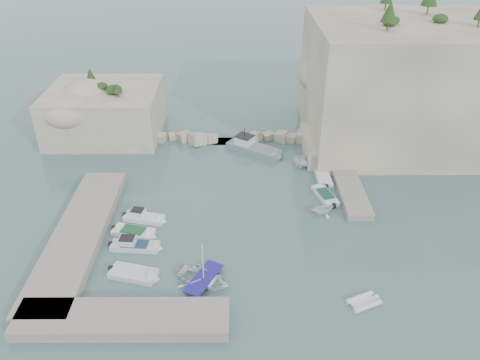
{
  "coord_description": "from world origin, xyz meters",
  "views": [
    {
      "loc": [
        -0.24,
        -40.08,
        31.04
      ],
      "look_at": [
        0.0,
        6.0,
        3.0
      ],
      "focal_mm": 35.0,
      "sensor_mm": 36.0,
      "label": 1
    }
  ],
  "objects_px": {
    "rowboat": "(204,282)",
    "work_boat": "(254,152)",
    "tender_east_c": "(323,179)",
    "tender_east_a": "(322,213)",
    "motorboat_e": "(134,276)",
    "inflatable_dinghy": "(363,303)",
    "motorboat_b": "(144,220)",
    "tender_east_d": "(310,166)",
    "tender_east_b": "(325,198)",
    "motorboat_c": "(134,234)",
    "motorboat_d": "(135,248)"
  },
  "relations": [
    {
      "from": "inflatable_dinghy",
      "to": "tender_east_b",
      "type": "height_order",
      "value": "tender_east_b"
    },
    {
      "from": "rowboat",
      "to": "tender_east_c",
      "type": "distance_m",
      "value": 23.46
    },
    {
      "from": "inflatable_dinghy",
      "to": "tender_east_c",
      "type": "xyz_separation_m",
      "value": [
        -0.25,
        21.47,
        0.0
      ]
    },
    {
      "from": "rowboat",
      "to": "motorboat_c",
      "type": "bearing_deg",
      "value": 73.81
    },
    {
      "from": "rowboat",
      "to": "motorboat_b",
      "type": "bearing_deg",
      "value": 62.68
    },
    {
      "from": "motorboat_e",
      "to": "inflatable_dinghy",
      "type": "relative_size",
      "value": 1.62
    },
    {
      "from": "tender_east_a",
      "to": "work_boat",
      "type": "relative_size",
      "value": 0.33
    },
    {
      "from": "tender_east_b",
      "to": "tender_east_d",
      "type": "distance_m",
      "value": 7.72
    },
    {
      "from": "motorboat_b",
      "to": "inflatable_dinghy",
      "type": "xyz_separation_m",
      "value": [
        21.68,
        -12.66,
        0.0
      ]
    },
    {
      "from": "tender_east_a",
      "to": "tender_east_c",
      "type": "height_order",
      "value": "tender_east_a"
    },
    {
      "from": "motorboat_e",
      "to": "tender_east_b",
      "type": "bearing_deg",
      "value": 48.19
    },
    {
      "from": "motorboat_d",
      "to": "motorboat_e",
      "type": "distance_m",
      "value": 4.14
    },
    {
      "from": "tender_east_c",
      "to": "tender_east_a",
      "type": "bearing_deg",
      "value": 168.91
    },
    {
      "from": "tender_east_c",
      "to": "motorboat_d",
      "type": "bearing_deg",
      "value": 121.16
    },
    {
      "from": "inflatable_dinghy",
      "to": "tender_east_d",
      "type": "bearing_deg",
      "value": 69.46
    },
    {
      "from": "tender_east_b",
      "to": "tender_east_c",
      "type": "relative_size",
      "value": 0.94
    },
    {
      "from": "rowboat",
      "to": "inflatable_dinghy",
      "type": "distance_m",
      "value": 14.66
    },
    {
      "from": "tender_east_a",
      "to": "tender_east_b",
      "type": "relative_size",
      "value": 0.59
    },
    {
      "from": "motorboat_d",
      "to": "rowboat",
      "type": "height_order",
      "value": "motorboat_d"
    },
    {
      "from": "inflatable_dinghy",
      "to": "tender_east_b",
      "type": "bearing_deg",
      "value": 68.49
    },
    {
      "from": "motorboat_b",
      "to": "motorboat_c",
      "type": "bearing_deg",
      "value": -93.08
    },
    {
      "from": "motorboat_e",
      "to": "tender_east_d",
      "type": "distance_m",
      "value": 28.92
    },
    {
      "from": "rowboat",
      "to": "work_boat",
      "type": "xyz_separation_m",
      "value": [
        5.54,
        26.21,
        0.0
      ]
    },
    {
      "from": "rowboat",
      "to": "tender_east_c",
      "type": "bearing_deg",
      "value": -10.77
    },
    {
      "from": "rowboat",
      "to": "inflatable_dinghy",
      "type": "bearing_deg",
      "value": -74.52
    },
    {
      "from": "tender_east_a",
      "to": "motorboat_c",
      "type": "bearing_deg",
      "value": 81.77
    },
    {
      "from": "motorboat_d",
      "to": "inflatable_dinghy",
      "type": "xyz_separation_m",
      "value": [
        21.76,
        -7.73,
        0.0
      ]
    },
    {
      "from": "inflatable_dinghy",
      "to": "tender_east_a",
      "type": "distance_m",
      "value": 13.98
    },
    {
      "from": "motorboat_e",
      "to": "tender_east_c",
      "type": "xyz_separation_m",
      "value": [
        20.91,
        17.83,
        0.0
      ]
    },
    {
      "from": "motorboat_b",
      "to": "tender_east_c",
      "type": "distance_m",
      "value": 23.18
    },
    {
      "from": "motorboat_b",
      "to": "tender_east_d",
      "type": "xyz_separation_m",
      "value": [
        20.26,
        12.12,
        0.0
      ]
    },
    {
      "from": "tender_east_a",
      "to": "tender_east_c",
      "type": "bearing_deg",
      "value": -28.26
    },
    {
      "from": "rowboat",
      "to": "tender_east_d",
      "type": "distance_m",
      "value": 25.56
    },
    {
      "from": "tender_east_c",
      "to": "tender_east_b",
      "type": "bearing_deg",
      "value": 172.8
    },
    {
      "from": "motorboat_e",
      "to": "tender_east_b",
      "type": "relative_size",
      "value": 1.0
    },
    {
      "from": "motorboat_e",
      "to": "motorboat_d",
      "type": "bearing_deg",
      "value": 113.15
    },
    {
      "from": "inflatable_dinghy",
      "to": "tender_east_a",
      "type": "bearing_deg",
      "value": 72.5
    },
    {
      "from": "tender_east_b",
      "to": "work_boat",
      "type": "relative_size",
      "value": 0.57
    },
    {
      "from": "inflatable_dinghy",
      "to": "tender_east_b",
      "type": "relative_size",
      "value": 0.61
    },
    {
      "from": "tender_east_a",
      "to": "inflatable_dinghy",
      "type": "bearing_deg",
      "value": 167.75
    },
    {
      "from": "rowboat",
      "to": "tender_east_b",
      "type": "bearing_deg",
      "value": -17.39
    },
    {
      "from": "inflatable_dinghy",
      "to": "work_boat",
      "type": "distance_m",
      "value": 30.29
    },
    {
      "from": "motorboat_d",
      "to": "tender_east_a",
      "type": "relative_size",
      "value": 1.87
    },
    {
      "from": "inflatable_dinghy",
      "to": "tender_east_d",
      "type": "distance_m",
      "value": 24.82
    },
    {
      "from": "motorboat_b",
      "to": "work_boat",
      "type": "bearing_deg",
      "value": 64.02
    },
    {
      "from": "tender_east_d",
      "to": "work_boat",
      "type": "xyz_separation_m",
      "value": [
        -7.44,
        4.18,
        0.0
      ]
    },
    {
      "from": "motorboat_c",
      "to": "tender_east_c",
      "type": "relative_size",
      "value": 0.92
    },
    {
      "from": "motorboat_c",
      "to": "motorboat_e",
      "type": "height_order",
      "value": "same"
    },
    {
      "from": "motorboat_d",
      "to": "tender_east_c",
      "type": "xyz_separation_m",
      "value": [
        21.51,
        13.74,
        0.0
      ]
    },
    {
      "from": "motorboat_b",
      "to": "tender_east_b",
      "type": "distance_m",
      "value": 21.45
    }
  ]
}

